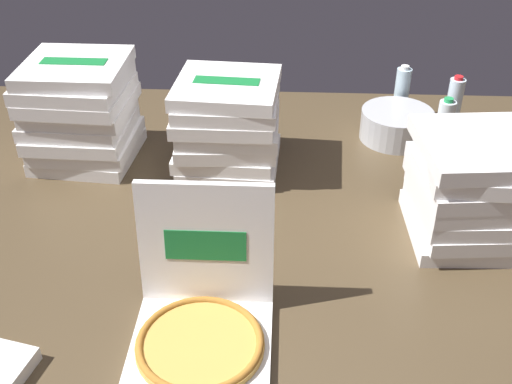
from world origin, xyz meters
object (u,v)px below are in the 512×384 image
at_px(pizza_stack_center_near, 476,189).
at_px(water_bottle_2, 454,104).
at_px(ice_bucket, 396,125).
at_px(water_bottle_0, 402,93).
at_px(pizza_stack_left_mid, 227,125).
at_px(open_pizza_box, 202,317).
at_px(pizza_stack_left_far, 81,112).
at_px(water_bottle_1, 444,128).

height_order(pizza_stack_center_near, water_bottle_2, pizza_stack_center_near).
relative_size(ice_bucket, water_bottle_0, 1.23).
bearing_deg(water_bottle_0, pizza_stack_left_mid, -148.20).
distance_m(ice_bucket, water_bottle_0, 0.21).
distance_m(open_pizza_box, pizza_stack_left_far, 1.12).
distance_m(pizza_stack_center_near, ice_bucket, 0.68).
bearing_deg(pizza_stack_center_near, open_pizza_box, -148.25).
bearing_deg(pizza_stack_left_mid, ice_bucket, 20.16).
height_order(pizza_stack_center_near, water_bottle_1, pizza_stack_center_near).
xyz_separation_m(open_pizza_box, pizza_stack_center_near, (0.82, 0.51, 0.10)).
bearing_deg(open_pizza_box, water_bottle_2, 53.76).
distance_m(open_pizza_box, water_bottle_2, 1.57).
xyz_separation_m(pizza_stack_left_far, water_bottle_0, (1.30, 0.42, -0.09)).
xyz_separation_m(water_bottle_0, water_bottle_1, (0.12, -0.32, 0.00)).
height_order(open_pizza_box, pizza_stack_left_mid, open_pizza_box).
bearing_deg(water_bottle_1, water_bottle_2, 68.32).
relative_size(pizza_stack_left_mid, water_bottle_1, 1.65).
height_order(pizza_stack_left_mid, water_bottle_2, pizza_stack_left_mid).
bearing_deg(pizza_stack_left_far, water_bottle_2, 11.97).
bearing_deg(pizza_stack_left_mid, water_bottle_1, 8.81).
xyz_separation_m(open_pizza_box, pizza_stack_left_far, (-0.58, 0.95, 0.12)).
bearing_deg(ice_bucket, open_pizza_box, -120.14).
bearing_deg(pizza_stack_left_mid, water_bottle_2, 20.53).
height_order(open_pizza_box, pizza_stack_center_near, open_pizza_box).
relative_size(pizza_stack_center_near, pizza_stack_left_far, 1.02).
xyz_separation_m(open_pizza_box, water_bottle_2, (0.93, 1.27, 0.04)).
bearing_deg(water_bottle_1, open_pizza_box, -128.77).
bearing_deg(water_bottle_2, water_bottle_0, 153.57).
bearing_deg(water_bottle_2, pizza_stack_center_near, -97.83).
bearing_deg(pizza_stack_left_mid, water_bottle_0, 31.80).
height_order(open_pizza_box, pizza_stack_left_far, pizza_stack_left_far).
xyz_separation_m(pizza_stack_center_near, water_bottle_2, (0.10, 0.76, -0.06)).
distance_m(pizza_stack_left_far, pizza_stack_left_mid, 0.57).
height_order(pizza_stack_left_far, water_bottle_0, pizza_stack_left_far).
height_order(ice_bucket, water_bottle_2, water_bottle_2).
xyz_separation_m(water_bottle_0, water_bottle_2, (0.21, -0.10, 0.00)).
xyz_separation_m(open_pizza_box, pizza_stack_left_mid, (-0.01, 0.92, 0.10)).
distance_m(water_bottle_0, water_bottle_2, 0.23).
bearing_deg(ice_bucket, water_bottle_2, 21.54).
bearing_deg(pizza_stack_left_far, open_pizza_box, -58.59).
relative_size(open_pizza_box, pizza_stack_center_near, 1.00).
xyz_separation_m(pizza_stack_left_mid, ice_bucket, (0.69, 0.25, -0.11)).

